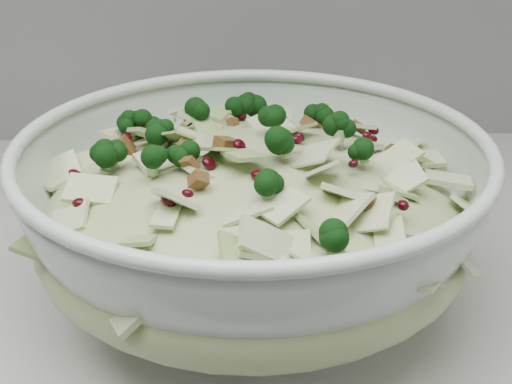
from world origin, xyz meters
TOP-DOWN VIEW (x-y plane):
  - mixing_bowl at (0.08, 1.60)m, footprint 0.46×0.46m
  - salad at (0.08, 1.60)m, footprint 0.34×0.34m

SIDE VIEW (x-z plane):
  - mixing_bowl at x=0.08m, z-range 0.90..1.05m
  - salad at x=0.08m, z-range 0.93..1.07m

